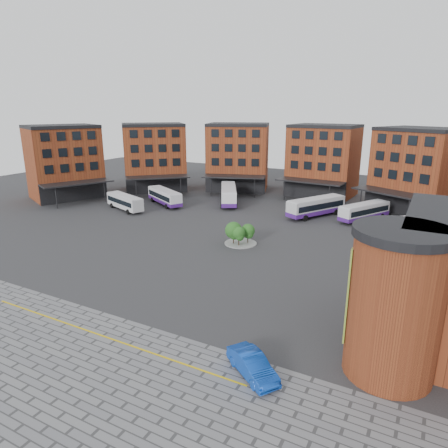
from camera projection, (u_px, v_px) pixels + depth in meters
The scene contains 12 objects.
ground at pixel (179, 272), 45.30m from camera, with size 160.00×160.00×0.00m, color #28282B.
paving_zone at pixel (12, 396), 25.76m from camera, with size 50.00×22.00×0.02m, color slate.
yellow_line at pixel (102, 336), 32.53m from camera, with size 26.00×0.15×0.02m, color gold.
main_building at pixel (268, 164), 77.83m from camera, with size 94.14×42.48×14.60m.
tree_island at pixel (239, 233), 53.83m from camera, with size 4.40×4.40×3.12m.
bus_a at pixel (125, 201), 72.06m from camera, with size 9.86×5.52×2.75m.
bus_b at pixel (165, 196), 76.02m from camera, with size 10.25×7.23×2.94m.
bus_c at pixel (229, 194), 76.83m from camera, with size 8.07×11.85×3.37m.
bus_d at pixel (316, 206), 67.77m from camera, with size 7.82×11.24×3.21m.
bus_e at pixel (364, 211), 65.45m from camera, with size 6.94×10.00×2.85m.
bus_f at pixel (424, 227), 56.33m from camera, with size 10.29×9.41×3.20m.
blue_car at pixel (252, 365), 27.62m from camera, with size 1.67×4.80×1.58m, color #0D3DB1.
Camera 1 is at (24.21, -34.64, 17.95)m, focal length 32.00 mm.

